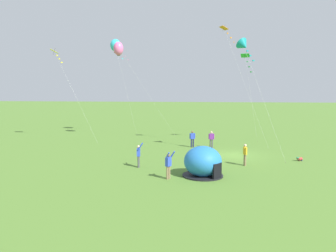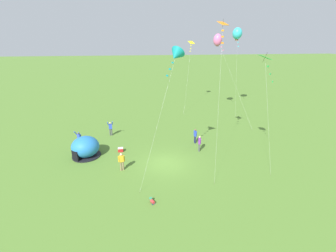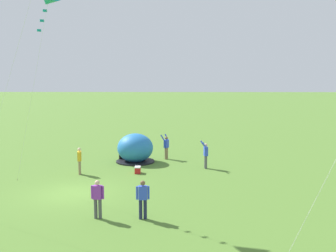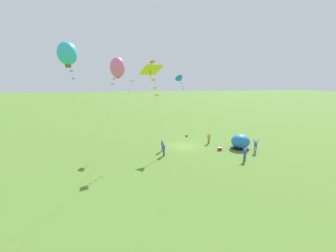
# 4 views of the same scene
# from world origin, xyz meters

# --- Properties ---
(ground_plane) EXTENTS (300.00, 300.00, 0.00)m
(ground_plane) POSITION_xyz_m (0.00, 0.00, 0.00)
(ground_plane) COLOR #517A2D
(popup_tent) EXTENTS (2.81, 2.81, 2.10)m
(popup_tent) POSITION_xyz_m (-7.87, 2.53, 1.00)
(popup_tent) COLOR #2672BF
(popup_tent) RESTS_ON ground
(cooler_box) EXTENTS (0.54, 0.38, 0.44)m
(cooler_box) POSITION_xyz_m (-4.48, 3.03, 0.22)
(cooler_box) COLOR red
(cooler_box) RESTS_ON ground
(toddler_crawling) EXTENTS (0.41, 0.54, 0.32)m
(toddler_crawling) POSITION_xyz_m (-1.74, -5.34, 0.18)
(toddler_crawling) COLOR red
(toddler_crawling) RESTS_ON ground
(person_near_tent) EXTENTS (0.29, 0.59, 1.72)m
(person_near_tent) POSITION_xyz_m (3.80, 4.04, 0.96)
(person_near_tent) COLOR #1E2347
(person_near_tent) RESTS_ON ground
(person_far_back) EXTENTS (0.29, 0.59, 1.72)m
(person_far_back) POSITION_xyz_m (3.76, 2.06, 0.96)
(person_far_back) COLOR #4C4C51
(person_far_back) RESTS_ON ground
(person_strolling) EXTENTS (0.58, 0.31, 1.72)m
(person_strolling) POSITION_xyz_m (-4.12, -0.64, 0.96)
(person_strolling) COLOR #8C7251
(person_strolling) RESTS_ON ground
(person_center_field) EXTENTS (0.67, 0.52, 1.89)m
(person_center_field) POSITION_xyz_m (-5.90, 7.51, 1.00)
(person_center_field) COLOR #4C4C51
(person_center_field) RESTS_ON ground
(person_arms_raised) EXTENTS (0.72, 0.66, 1.89)m
(person_arms_raised) POSITION_xyz_m (-8.95, 4.77, 1.00)
(person_arms_raised) COLOR #8C7251
(person_arms_raised) RESTS_ON ground
(kite_teal) EXTENTS (4.18, 4.20, 10.64)m
(kite_teal) POSITION_xyz_m (0.67, -0.75, 9.95)
(kite_teal) COLOR silver
(kite_teal) RESTS_ON ground
(kite_green) EXTENTS (1.71, 2.29, 10.18)m
(kite_green) POSITION_xyz_m (7.68, -1.60, 9.44)
(kite_green) COLOR silver
(kite_green) RESTS_ON ground
(kite_pink) EXTENTS (3.93, 7.17, 11.79)m
(kite_pink) POSITION_xyz_m (8.88, 13.37, 10.96)
(kite_pink) COLOR silver
(kite_pink) RESTS_ON ground
(kite_cyan) EXTENTS (1.37, 3.46, 12.65)m
(kite_cyan) POSITION_xyz_m (12.23, 14.76, 11.83)
(kite_cyan) COLOR silver
(kite_cyan) RESTS_ON ground
(kite_yellow) EXTENTS (2.84, 6.54, 10.92)m
(kite_yellow) POSITION_xyz_m (6.80, 20.39, 10.22)
(kite_yellow) COLOR silver
(kite_yellow) RESTS_ON ground
(kite_orange) EXTENTS (1.88, 5.19, 12.63)m
(kite_orange) POSITION_xyz_m (4.79, 0.70, 11.80)
(kite_orange) COLOR silver
(kite_orange) RESTS_ON ground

